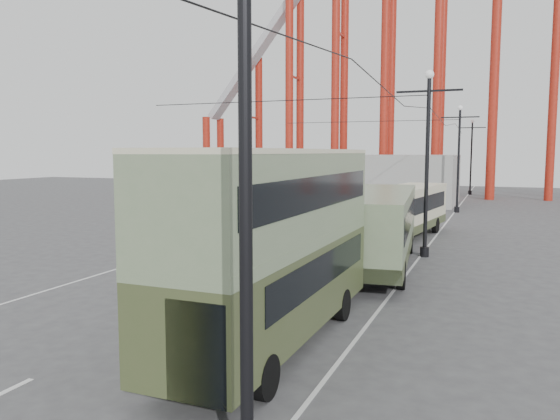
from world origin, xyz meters
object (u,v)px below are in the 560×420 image
at_px(double_decker_bus, 275,237).
at_px(pedestrian, 295,281).
at_px(single_decker_cream, 406,209).
at_px(single_decker_green, 379,225).

relative_size(double_decker_bus, pedestrian, 5.88).
height_order(double_decker_bus, single_decker_cream, double_decker_bus).
relative_size(single_decker_green, single_decker_cream, 1.20).
bearing_deg(single_decker_green, double_decker_bus, -98.85).
bearing_deg(double_decker_bus, single_decker_green, 87.85).
bearing_deg(single_decker_cream, double_decker_bus, -83.23).
xyz_separation_m(single_decker_green, single_decker_cream, (-0.21, 9.09, -0.17)).
height_order(single_decker_green, pedestrian, single_decker_green).
xyz_separation_m(single_decker_cream, pedestrian, (-1.12, -16.69, -0.93)).
bearing_deg(single_decker_cream, single_decker_green, -81.10).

